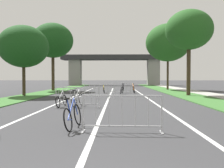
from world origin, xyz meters
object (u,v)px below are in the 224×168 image
Objects in this scene: crowd_barrier_fourth at (119,88)px; bicycle_silver_4 at (61,100)px; crowd_barrier_third at (99,91)px; tree_right_oak_mid at (189,30)px; bicycle_orange_1 at (134,89)px; tree_left_pine_far at (24,47)px; bicycle_black_0 at (122,90)px; bicycle_blue_2 at (73,116)px; crowd_barrier_second at (77,97)px; tree_right_pine_near at (168,43)px; crowd_barrier_nearest at (122,114)px; tree_left_cypress_far at (53,41)px; bicycle_white_5 at (78,99)px; bicycle_yellow_3 at (104,90)px.

crowd_barrier_fourth reaches higher than bicycle_silver_4.
tree_right_oak_mid is at bearing 20.18° from crowd_barrier_third.
bicycle_orange_1 is (1.48, 0.53, -0.14)m from crowd_barrier_fourth.
bicycle_silver_4 is (4.94, -7.46, -3.82)m from tree_left_pine_far.
tree_right_oak_mid reaches higher than bicycle_black_0.
tree_left_pine_far is 3.53× the size of bicycle_orange_1.
bicycle_blue_2 is (-7.42, -13.34, -5.19)m from tree_right_oak_mid.
tree_left_pine_far is 2.62× the size of crowd_barrier_second.
tree_left_pine_far is 3.47× the size of bicycle_blue_2.
bicycle_silver_4 is at bearing -117.65° from tree_right_pine_near.
tree_right_pine_near is at bearing 75.28° from crowd_barrier_nearest.
tree_right_pine_near is (13.98, 2.50, 0.08)m from tree_left_cypress_far.
bicycle_silver_4 is (-0.93, 0.39, -0.17)m from crowd_barrier_second.
bicycle_orange_1 is at bearing 85.28° from bicycle_blue_2.
crowd_barrier_nearest is at bearing -70.16° from tree_left_cypress_far.
bicycle_orange_1 is (-4.42, 3.37, -5.19)m from tree_right_oak_mid.
crowd_barrier_second is at bearing -134.39° from tree_right_oak_mid.
tree_right_pine_near is at bearing 77.07° from bicycle_blue_2.
crowd_barrier_fourth is at bearing 90.10° from bicycle_blue_2.
tree_right_pine_near is 3.68× the size of crowd_barrier_fourth.
tree_right_pine_near reaches higher than tree_left_cypress_far.
bicycle_white_5 is at bearing -93.21° from bicycle_black_0.
crowd_barrier_second is 11.35m from crowd_barrier_fourth.
crowd_barrier_nearest reaches higher than bicycle_orange_1.
tree_left_pine_far is 2.61× the size of crowd_barrier_fourth.
tree_left_pine_far is at bearing -150.25° from bicycle_black_0.
tree_right_pine_near reaches higher than bicycle_black_0.
bicycle_black_0 is (8.04, -5.07, -5.52)m from tree_left_cypress_far.
bicycle_yellow_3 is (0.70, 11.67, -0.17)m from crowd_barrier_second.
bicycle_blue_2 reaches higher than bicycle_yellow_3.
bicycle_silver_4 is at bearing -167.95° from bicycle_white_5.
bicycle_blue_2 is (-7.75, -23.35, -5.60)m from tree_right_pine_near.
tree_left_cypress_far is at bearing 112.40° from bicycle_silver_4.
tree_right_oak_mid is 3.23× the size of crowd_barrier_third.
crowd_barrier_third is at bearing -96.68° from bicycle_yellow_3.
bicycle_white_5 is (-0.76, -11.28, 0.03)m from bicycle_yellow_3.
crowd_barrier_nearest reaches higher than bicycle_black_0.
crowd_barrier_nearest is at bearing -113.19° from tree_right_oak_mid.
crowd_barrier_nearest is 17.30m from bicycle_yellow_3.
crowd_barrier_second is 1.00× the size of crowd_barrier_fourth.
tree_left_pine_far is 0.82× the size of tree_right_oak_mid.
crowd_barrier_second is at bearing 103.32° from bicycle_blue_2.
tree_left_cypress_far reaches higher than bicycle_yellow_3.
tree_right_oak_mid reaches higher than crowd_barrier_nearest.
tree_right_oak_mid is 4.36× the size of bicycle_black_0.
bicycle_orange_1 is at bearing -6.90° from bicycle_yellow_3.
bicycle_black_0 reaches higher than bicycle_orange_1.
tree_left_cypress_far is 0.95× the size of tree_right_pine_near.
tree_left_cypress_far is (0.34, 7.95, 1.74)m from tree_left_pine_far.
bicycle_white_5 is at bearing -101.95° from crowd_barrier_fourth.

